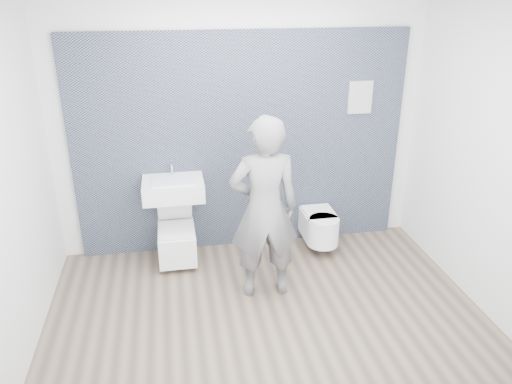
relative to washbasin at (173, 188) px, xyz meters
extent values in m
plane|color=brown|center=(0.77, -1.20, -0.85)|extent=(4.00, 4.00, 0.00)
plane|color=silver|center=(0.77, 0.30, 0.55)|extent=(4.00, 0.00, 4.00)
plane|color=silver|center=(0.77, -2.70, 0.55)|extent=(4.00, 0.00, 4.00)
plane|color=silver|center=(-1.23, -1.20, 0.55)|extent=(0.00, 3.00, 3.00)
plane|color=silver|center=(2.77, -1.20, 0.55)|extent=(0.00, 3.00, 3.00)
cube|color=black|center=(0.77, 0.27, -0.85)|extent=(3.60, 0.06, 2.40)
cube|color=white|center=(0.00, 0.00, -0.01)|extent=(0.63, 0.47, 0.19)
cube|color=silver|center=(0.00, -0.02, 0.09)|extent=(0.44, 0.31, 0.03)
cylinder|color=silver|center=(0.00, 0.18, 0.17)|extent=(0.02, 0.02, 0.16)
cylinder|color=silver|center=(0.00, 0.13, 0.23)|extent=(0.02, 0.10, 0.02)
cylinder|color=silver|center=(0.00, 0.22, -0.16)|extent=(0.04, 0.04, 0.13)
cube|color=white|center=(0.00, -0.05, -0.62)|extent=(0.39, 0.57, 0.33)
cylinder|color=silver|center=(0.00, -0.09, -0.47)|extent=(0.28, 0.28, 0.03)
cube|color=white|center=(0.00, -0.09, -0.45)|extent=(0.37, 0.45, 0.02)
cube|color=white|center=(0.00, 0.09, -0.25)|extent=(0.37, 0.21, 0.37)
cube|color=silver|center=(0.00, 0.21, -0.75)|extent=(0.10, 0.06, 0.08)
cube|color=white|center=(1.60, 0.03, -0.57)|extent=(0.35, 0.41, 0.29)
cylinder|color=white|center=(1.60, -0.17, -0.57)|extent=(0.35, 0.35, 0.29)
cube|color=white|center=(1.60, 0.00, -0.41)|extent=(0.33, 0.39, 0.03)
cylinder|color=white|center=(1.60, -0.19, -0.41)|extent=(0.33, 0.33, 0.03)
cube|color=silver|center=(1.60, 0.21, -0.68)|extent=(0.10, 0.06, 0.08)
cube|color=white|center=(2.07, 0.22, -0.85)|extent=(0.27, 0.03, 0.35)
imported|color=slate|center=(0.82, -0.78, 0.05)|extent=(0.66, 0.43, 1.79)
camera|label=1|loc=(0.00, -4.88, 2.00)|focal=35.00mm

